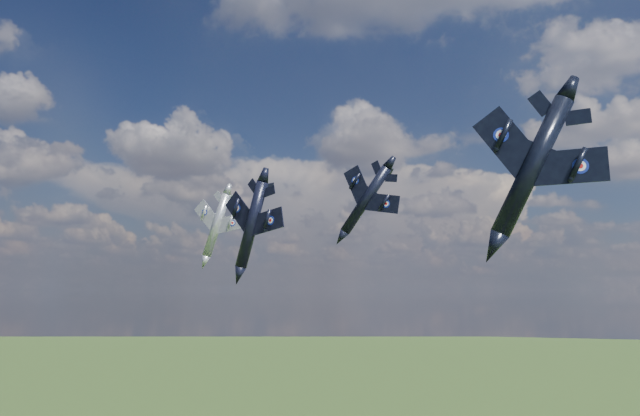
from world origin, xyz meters
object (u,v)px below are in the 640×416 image
(jet_lead_navy, at_px, (252,224))
(jet_left_silver, at_px, (217,225))
(jet_high_navy, at_px, (366,200))
(jet_right_navy, at_px, (532,167))

(jet_lead_navy, bearing_deg, jet_left_silver, 158.50)
(jet_lead_navy, distance_m, jet_left_silver, 11.73)
(jet_high_navy, bearing_deg, jet_lead_navy, -140.67)
(jet_lead_navy, relative_size, jet_high_navy, 1.10)
(jet_high_navy, distance_m, jet_left_silver, 21.81)
(jet_right_navy, relative_size, jet_left_silver, 1.31)
(jet_right_navy, relative_size, jet_high_navy, 1.21)
(jet_left_silver, bearing_deg, jet_right_navy, -25.03)
(jet_lead_navy, distance_m, jet_right_navy, 37.28)
(jet_lead_navy, height_order, jet_left_silver, jet_left_silver)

